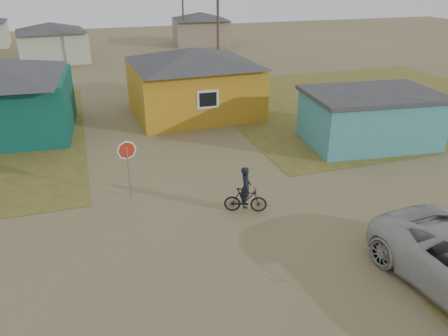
# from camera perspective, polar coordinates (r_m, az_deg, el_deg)

# --- Properties ---
(ground) EXTENTS (120.00, 120.00, 0.00)m
(ground) POSITION_cam_1_polar(r_m,az_deg,el_deg) (13.95, 0.62, -10.19)
(ground) COLOR olive
(grass_ne) EXTENTS (20.00, 18.00, 0.00)m
(grass_ne) POSITION_cam_1_polar(r_m,az_deg,el_deg) (30.75, 18.10, 8.29)
(grass_ne) COLOR olive
(grass_ne) RESTS_ON ground
(house_yellow) EXTENTS (7.72, 6.76, 3.90)m
(house_yellow) POSITION_cam_1_polar(r_m,az_deg,el_deg) (26.31, -3.99, 11.35)
(house_yellow) COLOR #BC851C
(house_yellow) RESTS_ON ground
(shed_turquoise) EXTENTS (6.71, 4.93, 2.60)m
(shed_turquoise) POSITION_cam_1_polar(r_m,az_deg,el_deg) (22.79, 18.47, 6.28)
(shed_turquoise) COLOR teal
(shed_turquoise) RESTS_ON ground
(house_pale_west) EXTENTS (7.04, 6.15, 3.60)m
(house_pale_west) POSITION_cam_1_polar(r_m,az_deg,el_deg) (45.34, -21.51, 15.11)
(house_pale_west) COLOR #AAB39A
(house_pale_west) RESTS_ON ground
(house_beige_east) EXTENTS (6.95, 6.05, 3.60)m
(house_beige_east) POSITION_cam_1_polar(r_m,az_deg,el_deg) (53.03, -3.05, 17.81)
(house_beige_east) COLOR gray
(house_beige_east) RESTS_ON ground
(utility_pole_near) EXTENTS (1.40, 0.20, 8.00)m
(utility_pole_near) POSITION_cam_1_polar(r_m,az_deg,el_deg) (34.62, -0.80, 18.13)
(utility_pole_near) COLOR brown
(utility_pole_near) RESTS_ON ground
(utility_pole_far) EXTENTS (1.40, 0.20, 8.00)m
(utility_pole_far) POSITION_cam_1_polar(r_m,az_deg,el_deg) (50.28, -5.40, 19.99)
(utility_pole_far) COLOR brown
(utility_pole_far) RESTS_ON ground
(stop_sign) EXTENTS (0.73, 0.20, 2.27)m
(stop_sign) POSITION_cam_1_polar(r_m,az_deg,el_deg) (16.51, -12.52, 1.59)
(stop_sign) COLOR gray
(stop_sign) RESTS_ON ground
(cyclist) EXTENTS (1.59, 0.96, 1.74)m
(cyclist) POSITION_cam_1_polar(r_m,az_deg,el_deg) (15.51, 2.84, -3.64)
(cyclist) COLOR black
(cyclist) RESTS_ON ground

